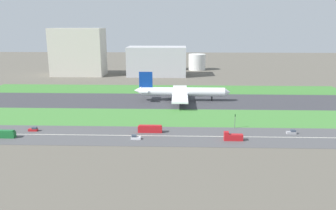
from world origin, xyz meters
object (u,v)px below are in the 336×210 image
object	(u,v)px
hangar_building	(157,61)
fuel_tank_centre	(197,62)
airliner	(180,92)
bus_0	(150,129)
traffic_light	(235,120)
car_0	(292,132)
terminal_building	(78,52)
truck_0	(233,137)
car_1	(135,137)
bus_1	(2,134)
car_2	(33,129)
fuel_tank_west	(171,63)

from	to	relation	value
hangar_building	fuel_tank_centre	xyz separation A→B (m)	(42.70, 45.00, -5.58)
airliner	bus_0	world-z (taller)	airliner
bus_0	fuel_tank_centre	world-z (taller)	fuel_tank_centre
traffic_light	car_0	bearing A→B (deg)	-17.34
terminal_building	truck_0	bearing A→B (deg)	-56.67
car_1	bus_0	distance (m)	11.58
car_1	terminal_building	distance (m)	210.22
bus_1	car_2	distance (m)	14.15
fuel_tank_centre	airliner	bearing A→B (deg)	-96.85
truck_0	car_0	size ratio (longest dim) A/B	1.91
bus_0	fuel_tank_west	xyz separation A→B (m)	(4.34, 227.00, 6.36)
truck_0	terminal_building	world-z (taller)	terminal_building
airliner	car_2	bearing A→B (deg)	-136.47
car_2	car_0	xyz separation A→B (m)	(124.26, 0.00, 0.00)
bus_0	fuel_tank_centre	distance (m)	229.60
fuel_tank_centre	traffic_light	bearing A→B (deg)	-87.91
bus_0	fuel_tank_west	world-z (taller)	fuel_tank_west
fuel_tank_centre	terminal_building	bearing A→B (deg)	-159.77
truck_0	traffic_light	world-z (taller)	traffic_light
car_1	truck_0	xyz separation A→B (m)	(43.70, -0.00, 0.75)
car_2	fuel_tank_centre	bearing A→B (deg)	68.23
traffic_light	fuel_tank_west	bearing A→B (deg)	99.69
car_1	hangar_building	world-z (taller)	hangar_building
car_2	fuel_tank_west	world-z (taller)	fuel_tank_west
car_0	terminal_building	size ratio (longest dim) A/B	0.09
airliner	traffic_light	world-z (taller)	airliner
car_2	fuel_tank_west	bearing A→B (deg)	74.89
car_1	car_2	world-z (taller)	same
hangar_building	fuel_tank_west	distance (m)	47.35
car_1	car_0	size ratio (longest dim) A/B	1.00
fuel_tank_west	hangar_building	bearing A→B (deg)	-106.47
truck_0	car_2	size ratio (longest dim) A/B	1.91
airliner	car_1	distance (m)	80.80
bus_1	terminal_building	size ratio (longest dim) A/B	0.22
airliner	terminal_building	xyz separation A→B (m)	(-102.98, 114.00, 17.28)
car_1	car_2	xyz separation A→B (m)	(-51.17, 10.00, 0.00)
truck_0	car_0	world-z (taller)	truck_0
car_2	traffic_light	world-z (taller)	traffic_light
bus_0	fuel_tank_west	distance (m)	227.13
car_1	hangar_building	size ratio (longest dim) A/B	0.08
traffic_light	fuel_tank_centre	distance (m)	219.20
car_0	fuel_tank_centre	world-z (taller)	fuel_tank_centre
bus_1	car_2	world-z (taller)	bus_1
hangar_building	fuel_tank_west	world-z (taller)	hangar_building
truck_0	airliner	bearing A→B (deg)	-73.37
car_2	hangar_building	xyz separation A→B (m)	(47.97, 182.00, 13.58)
bus_0	terminal_building	size ratio (longest dim) A/B	0.22
truck_0	traffic_light	xyz separation A→B (m)	(3.79, 17.99, 2.62)
fuel_tank_centre	hangar_building	bearing A→B (deg)	-133.49
hangar_building	airliner	bearing A→B (deg)	-78.30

